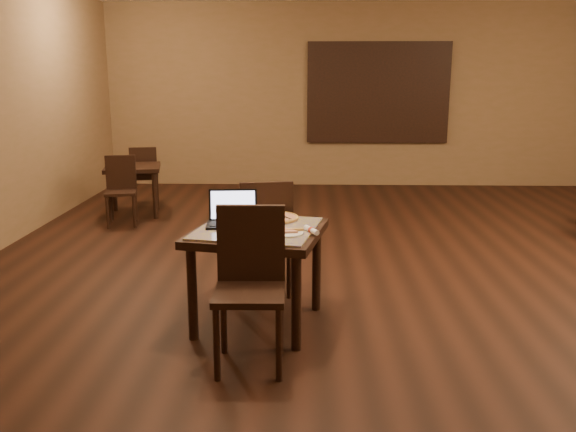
{
  "coord_description": "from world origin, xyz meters",
  "views": [
    {
      "loc": [
        -0.69,
        -5.32,
        1.89
      ],
      "look_at": [
        -0.82,
        -0.94,
        0.85
      ],
      "focal_mm": 38.0,
      "sensor_mm": 36.0,
      "label": 1
    }
  ],
  "objects_px": {
    "laptop": "(232,215)",
    "other_table_b": "(133,174)",
    "pizza_pan": "(275,219)",
    "other_table_b_chair_far": "(144,173)",
    "chair_main_near": "(250,277)",
    "chair_main_far": "(265,231)",
    "tiled_table": "(258,241)",
    "other_table_b_chair_near": "(121,186)"
  },
  "relations": [
    {
      "from": "other_table_b_chair_far",
      "to": "pizza_pan",
      "type": "bearing_deg",
      "value": 106.07
    },
    {
      "from": "tiled_table",
      "to": "other_table_b",
      "type": "height_order",
      "value": "tiled_table"
    },
    {
      "from": "chair_main_near",
      "to": "pizza_pan",
      "type": "height_order",
      "value": "chair_main_near"
    },
    {
      "from": "laptop",
      "to": "other_table_b_chair_far",
      "type": "relative_size",
      "value": 0.45
    },
    {
      "from": "chair_main_near",
      "to": "other_table_b_chair_near",
      "type": "xyz_separation_m",
      "value": [
        -1.97,
        3.72,
        -0.1
      ]
    },
    {
      "from": "other_table_b_chair_far",
      "to": "chair_main_near",
      "type": "bearing_deg",
      "value": 100.41
    },
    {
      "from": "pizza_pan",
      "to": "other_table_b_chair_far",
      "type": "relative_size",
      "value": 0.42
    },
    {
      "from": "tiled_table",
      "to": "other_table_b_chair_near",
      "type": "relative_size",
      "value": 1.25
    },
    {
      "from": "chair_main_near",
      "to": "laptop",
      "type": "distance_m",
      "value": 0.78
    },
    {
      "from": "other_table_b_chair_far",
      "to": "chair_main_far",
      "type": "bearing_deg",
      "value": 107.25
    },
    {
      "from": "chair_main_far",
      "to": "pizza_pan",
      "type": "distance_m",
      "value": 0.43
    },
    {
      "from": "chair_main_near",
      "to": "pizza_pan",
      "type": "xyz_separation_m",
      "value": [
        0.12,
        0.85,
        0.18
      ]
    },
    {
      "from": "chair_main_near",
      "to": "pizza_pan",
      "type": "bearing_deg",
      "value": 80.75
    },
    {
      "from": "chair_main_near",
      "to": "chair_main_far",
      "type": "xyz_separation_m",
      "value": [
        0.02,
        1.22,
        -0.01
      ]
    },
    {
      "from": "laptop",
      "to": "other_table_b",
      "type": "bearing_deg",
      "value": 111.83
    },
    {
      "from": "tiled_table",
      "to": "pizza_pan",
      "type": "bearing_deg",
      "value": 74.83
    },
    {
      "from": "chair_main_far",
      "to": "pizza_pan",
      "type": "xyz_separation_m",
      "value": [
        0.1,
        -0.37,
        0.19
      ]
    },
    {
      "from": "laptop",
      "to": "other_table_b_chair_far",
      "type": "xyz_separation_m",
      "value": [
        -1.74,
        4.02,
        -0.34
      ]
    },
    {
      "from": "tiled_table",
      "to": "other_table_b",
      "type": "distance_m",
      "value": 4.12
    },
    {
      "from": "other_table_b",
      "to": "chair_main_far",
      "type": "bearing_deg",
      "value": -68.61
    },
    {
      "from": "other_table_b",
      "to": "other_table_b_chair_near",
      "type": "relative_size",
      "value": 0.98
    },
    {
      "from": "chair_main_far",
      "to": "laptop",
      "type": "distance_m",
      "value": 0.6
    },
    {
      "from": "other_table_b",
      "to": "tiled_table",
      "type": "bearing_deg",
      "value": -73.48
    },
    {
      "from": "chair_main_near",
      "to": "other_table_b",
      "type": "distance_m",
      "value": 4.66
    },
    {
      "from": "chair_main_near",
      "to": "other_table_b_chair_near",
      "type": "bearing_deg",
      "value": 116.81
    },
    {
      "from": "tiled_table",
      "to": "other_table_b_chair_near",
      "type": "xyz_separation_m",
      "value": [
        -1.97,
        3.12,
        -0.17
      ]
    },
    {
      "from": "laptop",
      "to": "other_table_b_chair_near",
      "type": "xyz_separation_m",
      "value": [
        -1.77,
        3.01,
        -0.34
      ]
    },
    {
      "from": "chair_main_near",
      "to": "laptop",
      "type": "bearing_deg",
      "value": 104.37
    },
    {
      "from": "chair_main_far",
      "to": "pizza_pan",
      "type": "height_order",
      "value": "chair_main_far"
    },
    {
      "from": "laptop",
      "to": "other_table_b",
      "type": "height_order",
      "value": "laptop"
    },
    {
      "from": "tiled_table",
      "to": "chair_main_far",
      "type": "distance_m",
      "value": 0.62
    },
    {
      "from": "pizza_pan",
      "to": "other_table_b_chair_far",
      "type": "distance_m",
      "value": 4.41
    },
    {
      "from": "laptop",
      "to": "other_table_b_chair_near",
      "type": "height_order",
      "value": "laptop"
    },
    {
      "from": "tiled_table",
      "to": "other_table_b_chair_far",
      "type": "height_order",
      "value": "other_table_b_chair_far"
    },
    {
      "from": "tiled_table",
      "to": "pizza_pan",
      "type": "relative_size",
      "value": 3.0
    },
    {
      "from": "other_table_b_chair_far",
      "to": "other_table_b_chair_near",
      "type": "bearing_deg",
      "value": 76.35
    },
    {
      "from": "laptop",
      "to": "other_table_b",
      "type": "relative_size",
      "value": 0.46
    },
    {
      "from": "tiled_table",
      "to": "chair_main_far",
      "type": "bearing_deg",
      "value": 99.89
    },
    {
      "from": "tiled_table",
      "to": "other_table_b_chair_far",
      "type": "relative_size",
      "value": 1.25
    },
    {
      "from": "chair_main_far",
      "to": "laptop",
      "type": "bearing_deg",
      "value": 56.35
    },
    {
      "from": "pizza_pan",
      "to": "other_table_b_chair_near",
      "type": "xyz_separation_m",
      "value": [
        -2.09,
        2.88,
        -0.28
      ]
    },
    {
      "from": "chair_main_far",
      "to": "laptop",
      "type": "height_order",
      "value": "same"
    }
  ]
}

